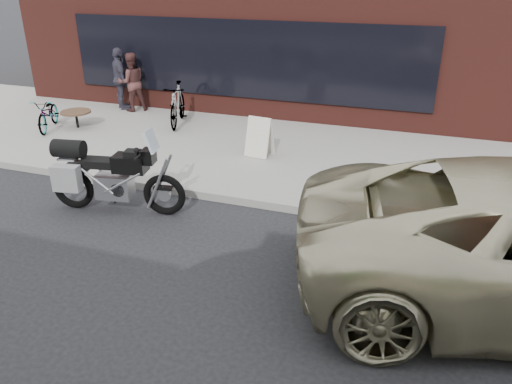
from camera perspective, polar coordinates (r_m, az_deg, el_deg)
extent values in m
plane|color=black|center=(6.01, -15.59, -17.57)|extent=(120.00, 120.00, 0.00)
cube|color=gray|center=(11.57, 3.94, 4.86)|extent=(44.00, 6.00, 0.15)
cube|color=#4F1F19|center=(18.26, 4.11, 19.06)|extent=(14.00, 10.00, 4.50)
cube|color=black|center=(13.59, -1.91, 14.94)|extent=(10.00, 0.08, 2.00)
torus|color=black|center=(9.34, -20.14, 0.37)|extent=(0.75, 0.25, 0.74)
torus|color=black|center=(8.67, -10.42, -0.32)|extent=(0.75, 0.25, 0.74)
cube|color=#B7B7BC|center=(8.95, -15.85, 0.64)|extent=(0.66, 0.44, 0.42)
cube|color=black|center=(8.66, -14.17, 3.20)|extent=(0.61, 0.45, 0.29)
cube|color=black|center=(8.89, -17.47, 3.22)|extent=(0.66, 0.42, 0.13)
cube|color=black|center=(9.10, -19.60, 2.80)|extent=(0.37, 0.30, 0.16)
cube|color=black|center=(8.48, -12.19, 4.01)|extent=(0.24, 0.30, 0.24)
cube|color=silver|center=(8.37, -11.86, 5.77)|extent=(0.22, 0.36, 0.37)
cylinder|color=black|center=(8.49, -12.73, 4.52)|extent=(0.17, 0.77, 0.03)
cube|color=#B7B7BC|center=(9.11, -20.48, 3.74)|extent=(0.37, 0.38, 0.03)
cube|color=gray|center=(8.95, -20.84, 1.48)|extent=(0.50, 0.28, 0.44)
cylinder|color=black|center=(9.06, -20.62, 4.66)|extent=(0.58, 0.40, 0.31)
cylinder|color=#B7B7BC|center=(9.32, -17.85, 0.81)|extent=(0.62, 0.20, 0.21)
imported|color=gray|center=(13.75, -22.67, 8.28)|extent=(1.11, 1.60, 0.80)
imported|color=gray|center=(13.20, -8.97, 9.87)|extent=(1.01, 1.86, 1.08)
cube|color=beige|center=(10.77, 0.18, 6.23)|extent=(0.56, 0.33, 0.85)
cube|color=beige|center=(10.96, 0.71, 6.56)|extent=(0.56, 0.33, 0.85)
cylinder|color=black|center=(13.66, -19.79, 7.73)|extent=(0.06, 0.06, 0.39)
cylinder|color=#4E3624|center=(13.60, -19.92, 8.60)|extent=(0.75, 0.75, 0.04)
imported|color=#4F2C2A|center=(14.75, -14.04, 12.08)|extent=(0.99, 0.99, 1.62)
imported|color=#373543|center=(15.02, -15.26, 12.37)|extent=(1.03, 1.00, 1.73)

